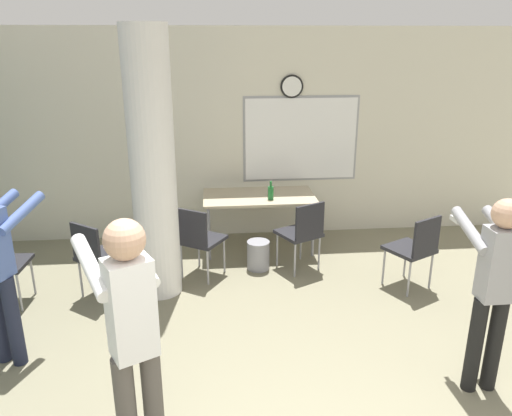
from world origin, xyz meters
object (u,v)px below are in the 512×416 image
(folding_table, at_px, (259,199))
(person_playing_side, at_px, (493,281))
(person_playing_front, at_px, (131,331))
(chair_mid_room, at_px, (415,246))
(chair_table_right, at_px, (302,230))
(bottle_on_table, at_px, (271,192))
(chair_near_pillar, at_px, (97,254))
(chair_table_left, at_px, (199,237))

(folding_table, height_order, person_playing_side, person_playing_side)
(person_playing_front, bearing_deg, chair_mid_room, 39.18)
(person_playing_side, bearing_deg, folding_table, 116.65)
(chair_table_right, relative_size, chair_mid_room, 1.00)
(bottle_on_table, relative_size, chair_mid_room, 0.27)
(chair_near_pillar, bearing_deg, person_playing_side, -28.12)
(chair_table_right, height_order, person_playing_front, person_playing_front)
(chair_table_left, bearing_deg, folding_table, 46.29)
(chair_table_right, xyz_separation_m, person_playing_side, (1.03, -2.22, 0.43))
(chair_table_left, bearing_deg, person_playing_front, -97.17)
(chair_table_right, distance_m, chair_near_pillar, 2.31)
(folding_table, relative_size, chair_table_left, 1.65)
(chair_table_left, distance_m, person_playing_front, 2.75)
(bottle_on_table, height_order, chair_mid_room, bottle_on_table)
(folding_table, xyz_separation_m, chair_table_right, (0.44, -0.72, -0.17))
(chair_table_left, distance_m, person_playing_side, 3.12)
(chair_near_pillar, height_order, person_playing_front, person_playing_front)
(folding_table, relative_size, person_playing_front, 0.83)
(chair_table_right, distance_m, person_playing_side, 2.48)
(folding_table, height_order, person_playing_front, person_playing_front)
(chair_mid_room, bearing_deg, folding_table, 140.57)
(folding_table, xyz_separation_m, person_playing_side, (1.47, -2.93, 0.26))
(chair_mid_room, bearing_deg, person_playing_front, -140.82)
(bottle_on_table, xyz_separation_m, chair_table_right, (0.31, -0.54, -0.31))
(chair_mid_room, height_order, chair_table_left, same)
(chair_table_right, distance_m, person_playing_front, 3.21)
(bottle_on_table, distance_m, chair_table_right, 0.70)
(chair_table_right, distance_m, chair_mid_room, 1.27)
(chair_table_left, bearing_deg, person_playing_side, -43.53)
(chair_mid_room, height_order, person_playing_front, person_playing_front)
(chair_table_right, relative_size, chair_near_pillar, 1.00)
(folding_table, distance_m, bottle_on_table, 0.26)
(chair_table_right, xyz_separation_m, person_playing_front, (-1.55, -2.77, 0.51))
(bottle_on_table, xyz_separation_m, person_playing_front, (-1.24, -3.31, 0.20))
(chair_table_right, xyz_separation_m, chair_table_left, (-1.21, -0.09, 0.00))
(bottle_on_table, height_order, chair_table_left, bottle_on_table)
(folding_table, distance_m, chair_table_right, 0.86)
(bottle_on_table, relative_size, person_playing_side, 0.15)
(chair_near_pillar, bearing_deg, chair_table_left, 19.31)
(chair_near_pillar, bearing_deg, bottle_on_table, 27.11)
(folding_table, xyz_separation_m, chair_mid_room, (1.58, -1.30, -0.17))
(person_playing_front, bearing_deg, chair_table_left, 82.83)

